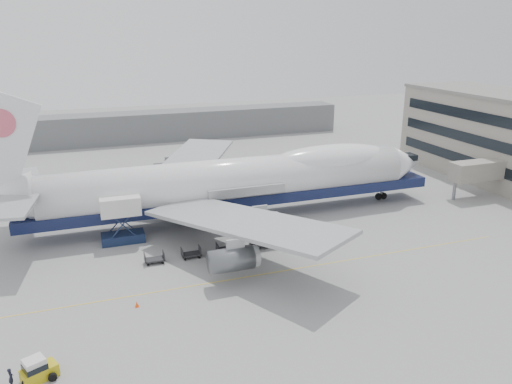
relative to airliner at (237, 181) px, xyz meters
name	(u,v)px	position (x,y,z in m)	size (l,w,h in m)	color
ground	(261,251)	(-0.64, -12.00, -5.62)	(260.00, 260.00, 0.00)	gray
apron_line	(279,272)	(-0.64, -18.00, -5.62)	(60.00, 0.15, 0.01)	gold
hangar	(123,128)	(-10.64, 58.00, -2.12)	(110.00, 8.00, 7.00)	slate
airliner	(237,181)	(0.00, 0.00, 0.00)	(67.00, 55.30, 19.98)	white
catering_truck	(121,217)	(-16.58, -3.48, -2.17)	(5.42, 3.81, 6.19)	#162344
baggage_tug	(38,370)	(-25.39, -28.68, -4.77)	(2.98, 2.36, 1.93)	gold
ground_worker	(11,377)	(-27.29, -28.83, -4.83)	(0.58, 0.38, 1.59)	black
traffic_cone	(137,304)	(-16.82, -20.27, -5.34)	(0.41, 0.41, 0.61)	#FF4F0D
dolly_0	(155,259)	(-13.68, -11.05, -5.09)	(2.30, 1.35, 1.30)	#2D2D30
dolly_1	(191,254)	(-9.31, -11.05, -5.09)	(2.30, 1.35, 1.30)	#2D2D30
dolly_2	(226,248)	(-4.93, -11.05, -5.09)	(2.30, 1.35, 1.30)	#2D2D30
dolly_3	(259,244)	(-0.56, -11.05, -5.09)	(2.30, 1.35, 1.30)	#2D2D30
dolly_4	(291,239)	(3.81, -11.05, -5.09)	(2.30, 1.35, 1.30)	#2D2D30
dolly_5	(322,235)	(8.19, -11.05, -5.09)	(2.30, 1.35, 1.30)	#2D2D30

